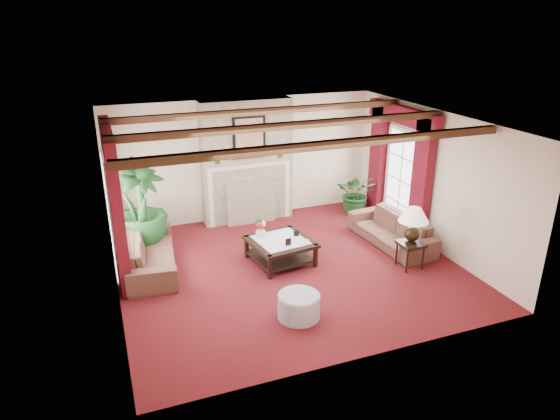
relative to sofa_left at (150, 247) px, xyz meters
name	(u,v)px	position (x,y,z in m)	size (l,w,h in m)	color
floor	(289,268)	(2.36, -0.91, -0.42)	(6.00, 6.00, 0.00)	#4F0E13
ceiling	(290,122)	(2.36, -0.91, 2.28)	(6.00, 6.00, 0.00)	white
back_wall	(244,159)	(2.36, 1.84, 0.93)	(6.00, 0.02, 2.70)	beige
left_wall	(109,223)	(-0.64, -0.91, 0.93)	(0.02, 5.50, 2.70)	beige
right_wall	(433,180)	(5.36, -0.91, 0.93)	(0.02, 5.50, 2.70)	beige
ceiling_beams	(290,126)	(2.36, -0.91, 2.22)	(6.00, 3.00, 0.12)	#311D0F
fireplace	(245,99)	(2.36, 1.64, 2.28)	(2.00, 0.52, 2.70)	tan
french_door_left	(102,157)	(-0.61, 0.09, 1.71)	(0.10, 1.10, 2.16)	white
french_door_right	(406,130)	(5.33, 0.09, 1.71)	(0.10, 1.10, 2.16)	white
curtains_left	(106,132)	(-0.50, 0.09, 2.13)	(0.20, 2.40, 2.55)	#520A18
curtains_right	(404,110)	(5.22, 0.09, 2.13)	(0.20, 2.40, 2.55)	#520A18
sofa_left	(150,247)	(0.00, 0.00, 0.00)	(0.85, 2.22, 0.85)	#310D1A
sofa_right	(391,226)	(4.67, -0.66, -0.03)	(0.73, 2.07, 0.80)	#310D1A
potted_palm	(142,226)	(-0.04, 0.81, 0.09)	(1.91, 2.06, 1.02)	black
small_plant	(356,198)	(4.82, 1.06, -0.04)	(1.27, 1.30, 0.77)	black
coffee_table	(280,251)	(2.30, -0.62, -0.20)	(1.09, 1.09, 0.45)	black
side_table	(410,255)	(4.44, -1.66, -0.17)	(0.42, 0.42, 0.50)	black
ottoman	(299,306)	(1.91, -2.45, -0.23)	(0.65, 0.65, 0.38)	#948C9F
table_lamp	(413,225)	(4.44, -1.66, 0.42)	(0.54, 0.54, 0.69)	black
flower_vase	(261,231)	(2.02, -0.31, 0.12)	(0.25, 0.26, 0.19)	silver
book	(296,236)	(2.52, -0.86, 0.18)	(0.19, 0.16, 0.31)	black
photo_frame_a	(288,242)	(2.34, -0.90, 0.09)	(0.11, 0.02, 0.14)	black
photo_frame_b	(296,233)	(2.63, -0.58, 0.09)	(0.10, 0.02, 0.13)	black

